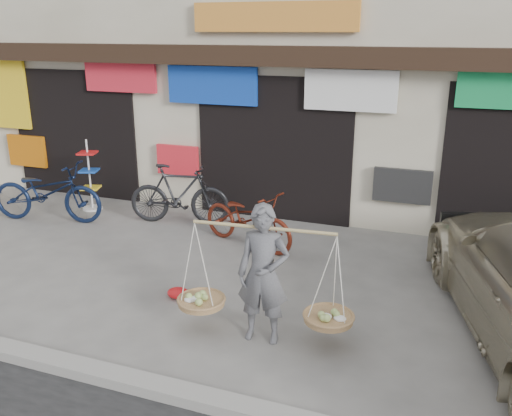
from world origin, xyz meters
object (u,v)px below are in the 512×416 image
(street_vendor, at_px, (263,279))
(bike_2, at_px, (248,218))
(bike_0, at_px, (47,192))
(display_rack, at_px, (90,182))
(bike_1, at_px, (179,194))

(street_vendor, bearing_deg, bike_2, 109.09)
(bike_0, relative_size, bike_2, 1.17)
(bike_0, xyz_separation_m, display_rack, (0.33, 0.87, 0.01))
(display_rack, bearing_deg, bike_1, -3.58)
(street_vendor, xyz_separation_m, bike_2, (-1.22, 2.65, -0.28))
(street_vendor, distance_m, display_rack, 5.96)
(bike_0, relative_size, bike_1, 1.14)
(bike_0, bearing_deg, display_rack, -31.97)
(bike_2, bearing_deg, street_vendor, -136.11)
(street_vendor, bearing_deg, bike_1, 125.40)
(display_rack, bearing_deg, bike_2, -11.12)
(bike_0, height_order, bike_2, bike_0)
(bike_2, height_order, display_rack, display_rack)
(bike_0, height_order, display_rack, display_rack)
(bike_0, xyz_separation_m, bike_2, (4.02, 0.15, -0.08))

